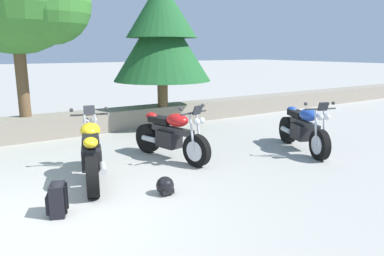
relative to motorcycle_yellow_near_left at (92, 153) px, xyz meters
The scene contains 8 objects.
ground_plane 1.54m from the motorcycle_yellow_near_left, 130.65° to the right, with size 120.00×120.00×0.00m, color #A3A099.
stone_wall 3.82m from the motorcycle_yellow_near_left, 104.46° to the left, with size 36.00×0.80×0.55m, color gray.
motorcycle_yellow_near_left is the anchor object (origin of this frame).
motorcycle_red_centre 1.76m from the motorcycle_yellow_near_left, 11.03° to the left, with size 0.84×2.04×1.18m.
motorcycle_blue_far_right 4.52m from the motorcycle_yellow_near_left, ahead, with size 1.02×1.97×1.18m.
rider_backpack 1.37m from the motorcycle_yellow_near_left, 127.25° to the right, with size 0.32×0.34×0.47m.
rider_helmet 1.47m from the motorcycle_yellow_near_left, 58.82° to the right, with size 0.28×0.28×0.28m.
pine_tree_far_right 5.17m from the motorcycle_yellow_near_left, 47.09° to the left, with size 2.77×2.77×3.53m.
Camera 1 is at (-0.77, -4.70, 2.17)m, focal length 33.67 mm.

